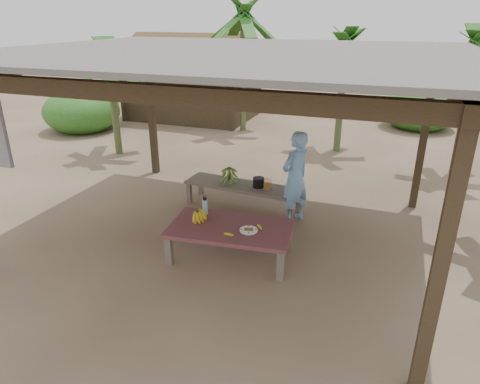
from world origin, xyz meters
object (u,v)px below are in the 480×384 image
(ripe_banana_bunch, at_px, (197,214))
(water_flask, at_px, (205,206))
(cooking_pot, at_px, (258,183))
(woman, at_px, (295,178))
(work_table, at_px, (231,231))
(bench, at_px, (243,188))
(plate, at_px, (249,230))

(ripe_banana_bunch, height_order, water_flask, water_flask)
(cooking_pot, height_order, woman, woman)
(work_table, height_order, woman, woman)
(bench, relative_size, cooking_pot, 10.93)
(water_flask, bearing_deg, ripe_banana_bunch, -97.83)
(bench, distance_m, plate, 1.97)
(bench, relative_size, ripe_banana_bunch, 7.49)
(work_table, relative_size, woman, 1.16)
(water_flask, bearing_deg, plate, -21.42)
(plate, bearing_deg, cooking_pot, 103.49)
(work_table, bearing_deg, woman, 62.39)
(ripe_banana_bunch, height_order, plate, ripe_banana_bunch)
(water_flask, xyz_separation_m, cooking_pot, (0.40, 1.48, -0.09))
(ripe_banana_bunch, bearing_deg, bench, 85.96)
(work_table, relative_size, water_flask, 6.09)
(ripe_banana_bunch, distance_m, cooking_pot, 1.77)
(work_table, height_order, bench, work_table)
(cooking_pot, bearing_deg, ripe_banana_bunch, -104.17)
(work_table, relative_size, ripe_banana_bunch, 6.35)
(cooking_pot, bearing_deg, woman, -18.19)
(work_table, relative_size, bench, 0.85)
(ripe_banana_bunch, relative_size, woman, 0.18)
(bench, height_order, cooking_pot, cooking_pot)
(water_flask, bearing_deg, bench, 86.56)
(woman, bearing_deg, cooking_pot, -78.75)
(plate, distance_m, woman, 1.63)
(bench, relative_size, water_flask, 7.19)
(water_flask, distance_m, cooking_pot, 1.54)
(bench, height_order, woman, woman)
(water_flask, height_order, woman, woman)
(work_table, bearing_deg, bench, 98.01)
(plate, relative_size, cooking_pot, 1.28)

